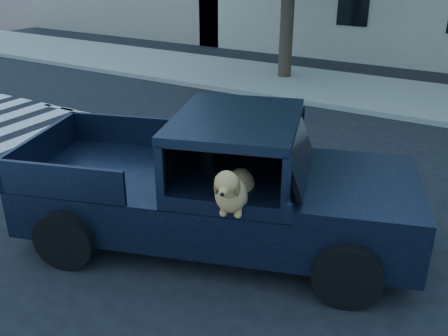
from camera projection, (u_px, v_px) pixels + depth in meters
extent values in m
plane|color=black|center=(265.00, 245.00, 7.74)|extent=(120.00, 120.00, 0.00)
cube|color=gray|center=(401.00, 97.00, 14.94)|extent=(60.00, 4.00, 0.15)
cylinder|color=#332619|center=(287.00, 14.00, 16.24)|extent=(0.44, 0.44, 4.40)
cube|color=black|center=(218.00, 200.00, 7.58)|extent=(6.18, 3.90, 0.73)
cube|color=black|center=(360.00, 187.00, 6.99)|extent=(2.27, 2.63, 0.18)
cube|color=black|center=(236.00, 121.00, 7.00)|extent=(2.30, 2.56, 0.13)
cube|color=black|center=(299.00, 151.00, 6.98)|extent=(0.86, 1.91, 0.63)
cube|color=black|center=(244.00, 207.00, 6.95)|extent=(0.77, 0.77, 0.42)
cube|color=black|center=(287.00, 210.00, 5.82)|extent=(0.12, 0.09, 0.18)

